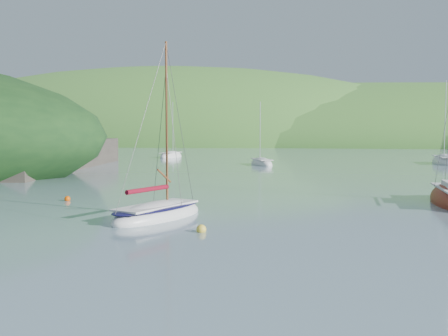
% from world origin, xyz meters
% --- Properties ---
extents(ground, '(700.00, 700.00, 0.00)m').
position_xyz_m(ground, '(0.00, 0.00, 0.00)').
color(ground, slate).
rests_on(ground, ground).
extents(shoreline_hills, '(690.00, 135.00, 56.00)m').
position_xyz_m(shoreline_hills, '(-9.66, 172.42, 0.00)').
color(shoreline_hills, '#376E2A').
rests_on(shoreline_hills, ground).
extents(daysailer_white, '(4.49, 6.88, 9.93)m').
position_xyz_m(daysailer_white, '(-3.45, 3.80, 0.22)').
color(daysailer_white, white).
rests_on(daysailer_white, ground).
extents(distant_sloop_a, '(4.77, 6.97, 9.40)m').
position_xyz_m(distant_sloop_a, '(-3.65, 46.58, 0.17)').
color(distant_sloop_a, white).
rests_on(distant_sloop_a, ground).
extents(distant_sloop_b, '(3.25, 9.06, 12.90)m').
position_xyz_m(distant_sloop_b, '(21.45, 54.27, 0.21)').
color(distant_sloop_b, white).
rests_on(distant_sloop_b, ground).
extents(distant_sloop_c, '(3.21, 7.63, 10.63)m').
position_xyz_m(distant_sloop_c, '(-21.81, 62.88, 0.18)').
color(distant_sloop_c, white).
rests_on(distant_sloop_c, ground).
extents(mooring_buoys, '(25.00, 10.96, 0.45)m').
position_xyz_m(mooring_buoys, '(0.10, 5.89, 0.12)').
color(mooring_buoys, gold).
rests_on(mooring_buoys, ground).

